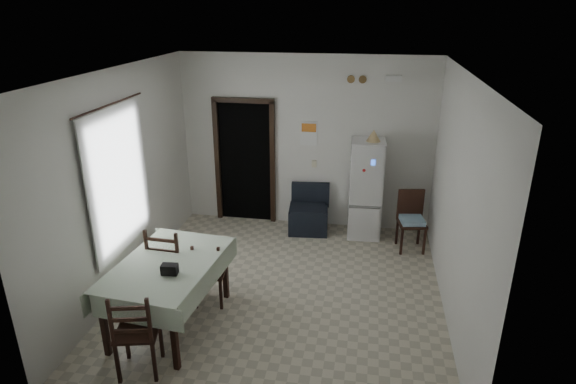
# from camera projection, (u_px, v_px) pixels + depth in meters

# --- Properties ---
(ground) EXTENTS (4.50, 4.50, 0.00)m
(ground) POSITION_uv_depth(u_px,v_px,m) (282.00, 292.00, 6.48)
(ground) COLOR #BCB39A
(ground) RESTS_ON ground
(ceiling) EXTENTS (4.20, 4.50, 0.02)m
(ceiling) POSITION_uv_depth(u_px,v_px,m) (280.00, 72.00, 5.42)
(ceiling) COLOR white
(ceiling) RESTS_ON ground
(wall_back) EXTENTS (4.20, 0.02, 2.90)m
(wall_back) POSITION_uv_depth(u_px,v_px,m) (306.00, 143.00, 8.01)
(wall_back) COLOR silver
(wall_back) RESTS_ON ground
(wall_front) EXTENTS (4.20, 0.02, 2.90)m
(wall_front) POSITION_uv_depth(u_px,v_px,m) (230.00, 291.00, 3.88)
(wall_front) COLOR silver
(wall_front) RESTS_ON ground
(wall_left) EXTENTS (0.02, 4.50, 2.90)m
(wall_left) POSITION_uv_depth(u_px,v_px,m) (123.00, 182.00, 6.28)
(wall_left) COLOR silver
(wall_left) RESTS_ON ground
(wall_right) EXTENTS (0.02, 4.50, 2.90)m
(wall_right) POSITION_uv_depth(u_px,v_px,m) (458.00, 203.00, 5.62)
(wall_right) COLOR silver
(wall_right) RESTS_ON ground
(doorway) EXTENTS (1.06, 0.52, 2.22)m
(doorway) POSITION_uv_depth(u_px,v_px,m) (248.00, 159.00, 8.51)
(doorway) COLOR black
(doorway) RESTS_ON ground
(window_recess) EXTENTS (0.10, 1.20, 1.60)m
(window_recess) POSITION_uv_depth(u_px,v_px,m) (111.00, 179.00, 6.07)
(window_recess) COLOR silver
(window_recess) RESTS_ON ground
(curtain) EXTENTS (0.02, 1.45, 1.85)m
(curtain) POSITION_uv_depth(u_px,v_px,m) (119.00, 180.00, 6.05)
(curtain) COLOR silver
(curtain) RESTS_ON ground
(curtain_rod) EXTENTS (0.02, 1.60, 0.02)m
(curtain_rod) POSITION_uv_depth(u_px,v_px,m) (110.00, 105.00, 5.70)
(curtain_rod) COLOR black
(curtain_rod) RESTS_ON ground
(calendar) EXTENTS (0.28, 0.02, 0.40)m
(calendar) POSITION_uv_depth(u_px,v_px,m) (309.00, 134.00, 7.93)
(calendar) COLOR white
(calendar) RESTS_ON ground
(calendar_image) EXTENTS (0.24, 0.01, 0.14)m
(calendar_image) POSITION_uv_depth(u_px,v_px,m) (309.00, 128.00, 7.89)
(calendar_image) COLOR orange
(calendar_image) RESTS_ON ground
(light_switch) EXTENTS (0.08, 0.02, 0.12)m
(light_switch) POSITION_uv_depth(u_px,v_px,m) (314.00, 164.00, 8.11)
(light_switch) COLOR beige
(light_switch) RESTS_ON ground
(vent_left) EXTENTS (0.12, 0.03, 0.12)m
(vent_left) POSITION_uv_depth(u_px,v_px,m) (351.00, 79.00, 7.50)
(vent_left) COLOR brown
(vent_left) RESTS_ON ground
(vent_right) EXTENTS (0.12, 0.03, 0.12)m
(vent_right) POSITION_uv_depth(u_px,v_px,m) (363.00, 79.00, 7.47)
(vent_right) COLOR brown
(vent_right) RESTS_ON ground
(emergency_light) EXTENTS (0.25, 0.07, 0.09)m
(emergency_light) POSITION_uv_depth(u_px,v_px,m) (394.00, 78.00, 7.36)
(emergency_light) COLOR white
(emergency_light) RESTS_ON ground
(fridge) EXTENTS (0.56, 0.56, 1.63)m
(fridge) POSITION_uv_depth(u_px,v_px,m) (366.00, 189.00, 7.79)
(fridge) COLOR silver
(fridge) RESTS_ON ground
(tan_cone) EXTENTS (0.23, 0.23, 0.18)m
(tan_cone) POSITION_uv_depth(u_px,v_px,m) (374.00, 135.00, 7.41)
(tan_cone) COLOR tan
(tan_cone) RESTS_ON fridge
(navy_seat) EXTENTS (0.70, 0.68, 0.78)m
(navy_seat) POSITION_uv_depth(u_px,v_px,m) (309.00, 209.00, 8.09)
(navy_seat) COLOR black
(navy_seat) RESTS_ON ground
(corner_chair) EXTENTS (0.47, 0.47, 0.94)m
(corner_chair) POSITION_uv_depth(u_px,v_px,m) (412.00, 222.00, 7.44)
(corner_chair) COLOR black
(corner_chair) RESTS_ON ground
(dining_table) EXTENTS (1.20, 1.69, 0.84)m
(dining_table) POSITION_uv_depth(u_px,v_px,m) (170.00, 294.00, 5.69)
(dining_table) COLOR #B4C5A9
(dining_table) RESTS_ON ground
(black_bag) EXTENTS (0.19, 0.12, 0.12)m
(black_bag) POSITION_uv_depth(u_px,v_px,m) (170.00, 269.00, 5.28)
(black_bag) COLOR black
(black_bag) RESTS_ON dining_table
(dining_chair_far_left) EXTENTS (0.49, 0.49, 1.09)m
(dining_chair_far_left) POSITION_uv_depth(u_px,v_px,m) (171.00, 264.00, 6.09)
(dining_chair_far_left) COLOR black
(dining_chair_far_left) RESTS_ON ground
(dining_chair_far_right) EXTENTS (0.41, 0.41, 0.88)m
(dining_chair_far_right) POSITION_uv_depth(u_px,v_px,m) (210.00, 272.00, 6.11)
(dining_chair_far_right) COLOR black
(dining_chair_far_right) RESTS_ON ground
(dining_chair_near_head) EXTENTS (0.51, 0.51, 1.00)m
(dining_chair_near_head) POSITION_uv_depth(u_px,v_px,m) (137.00, 330.00, 4.92)
(dining_chair_near_head) COLOR black
(dining_chair_near_head) RESTS_ON ground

